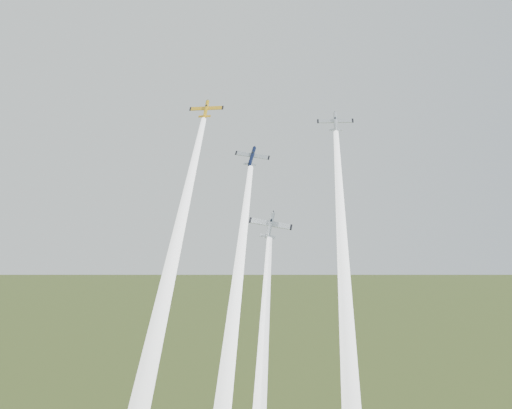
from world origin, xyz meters
The scene contains 8 objects.
plane_yellow centered at (-8.12, 3.83, 110.19)m, with size 6.52×6.47×1.02m, color yellow, non-canonical shape.
smoke_trail_yellow centered at (-13.93, -18.89, 86.52)m, with size 2.70×2.70×60.25m, color white, non-canonical shape.
plane_navy centered at (0.41, 2.17, 101.23)m, with size 6.55×6.50×1.03m, color #0C1435, non-canonical shape.
smoke_trail_navy centered at (-5.17, -20.39, 77.77)m, with size 2.70×2.70×59.67m, color white, non-canonical shape.
plane_silver_right centered at (15.84, -0.39, 107.68)m, with size 6.83×6.78×1.07m, color silver, non-canonical shape.
smoke_trail_silver_right centered at (10.32, -25.10, 82.11)m, with size 2.70×2.70×65.57m, color white, non-canonical shape.
plane_silver_low centered at (2.31, -7.22, 88.40)m, with size 7.58×7.52×1.19m, color silver, non-canonical shape.
smoke_trail_silver_low centered at (-2.63, -28.93, 65.93)m, with size 2.70×2.70×56.87m, color white, non-canonical shape.
Camera 1 is at (-15.86, -116.76, 89.77)m, focal length 45.00 mm.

